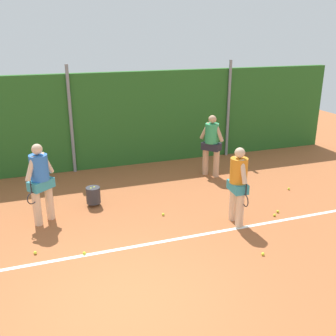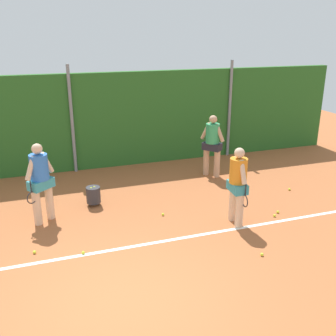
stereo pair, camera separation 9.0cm
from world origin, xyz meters
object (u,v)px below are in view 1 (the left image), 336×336
(player_midcourt, at_px, (40,179))
(player_backcourt_far, at_px, (212,142))
(tennis_ball_2, at_px, (263,254))
(tennis_ball_5, at_px, (278,211))
(tennis_ball_0, at_px, (163,214))
(tennis_ball_1, at_px, (289,189))
(tennis_ball_4, at_px, (84,253))
(tennis_ball_3, at_px, (35,253))
(player_foreground_near, at_px, (238,182))
(tennis_ball_6, at_px, (275,215))
(ball_hopper, at_px, (93,195))

(player_midcourt, distance_m, player_backcourt_far, 5.23)
(tennis_ball_2, relative_size, tennis_ball_5, 1.00)
(player_backcourt_far, bearing_deg, tennis_ball_0, 95.33)
(tennis_ball_0, bearing_deg, player_midcourt, 167.03)
(tennis_ball_1, bearing_deg, tennis_ball_4, -165.76)
(tennis_ball_5, bearing_deg, player_backcourt_far, 98.54)
(player_backcourt_far, bearing_deg, tennis_ball_3, 81.10)
(tennis_ball_2, bearing_deg, player_foreground_near, 83.50)
(player_midcourt, relative_size, tennis_ball_2, 28.68)
(player_foreground_near, bearing_deg, player_backcourt_far, 168.76)
(player_midcourt, bearing_deg, tennis_ball_3, 41.11)
(tennis_ball_4, relative_size, tennis_ball_6, 1.00)
(tennis_ball_6, bearing_deg, tennis_ball_2, -130.65)
(player_backcourt_far, height_order, tennis_ball_0, player_backcourt_far)
(tennis_ball_1, bearing_deg, tennis_ball_3, -170.35)
(tennis_ball_0, bearing_deg, tennis_ball_3, -165.07)
(player_foreground_near, distance_m, player_midcourt, 4.47)
(tennis_ball_1, distance_m, tennis_ball_3, 6.94)
(player_midcourt, xyz_separation_m, tennis_ball_0, (2.72, -0.63, -1.03))
(tennis_ball_1, xyz_separation_m, tennis_ball_5, (-1.14, -1.15, 0.00))
(player_foreground_near, height_order, player_midcourt, player_midcourt)
(player_backcourt_far, distance_m, tennis_ball_0, 3.31)
(tennis_ball_0, xyz_separation_m, tennis_ball_2, (1.31, -2.34, 0.00))
(player_midcourt, xyz_separation_m, tennis_ball_2, (4.03, -2.97, -1.03))
(player_foreground_near, height_order, tennis_ball_6, player_foreground_near)
(player_backcourt_far, relative_size, tennis_ball_4, 28.58)
(player_backcourt_far, relative_size, ball_hopper, 3.68)
(tennis_ball_1, bearing_deg, player_foreground_near, -151.74)
(player_midcourt, xyz_separation_m, tennis_ball_5, (5.44, -1.41, -1.03))
(player_midcourt, distance_m, tennis_ball_5, 5.71)
(player_foreground_near, bearing_deg, tennis_ball_4, -83.17)
(tennis_ball_3, distance_m, tennis_ball_5, 5.70)
(player_foreground_near, xyz_separation_m, player_backcourt_far, (0.80, 3.09, 0.04))
(tennis_ball_4, bearing_deg, tennis_ball_2, -19.78)
(tennis_ball_4, distance_m, tennis_ball_5, 4.79)
(ball_hopper, relative_size, tennis_ball_3, 7.78)
(tennis_ball_3, relative_size, tennis_ball_4, 1.00)
(ball_hopper, relative_size, tennis_ball_4, 7.78)
(player_foreground_near, relative_size, tennis_ball_5, 27.72)
(ball_hopper, distance_m, tennis_ball_6, 4.53)
(tennis_ball_4, bearing_deg, tennis_ball_3, 160.00)
(player_midcourt, distance_m, tennis_ball_1, 6.67)
(player_midcourt, distance_m, tennis_ball_4, 2.14)
(ball_hopper, height_order, tennis_ball_1, ball_hopper)
(player_midcourt, bearing_deg, player_backcourt_far, 158.68)
(tennis_ball_0, relative_size, tennis_ball_2, 1.00)
(tennis_ball_4, height_order, tennis_ball_5, same)
(player_midcourt, height_order, ball_hopper, player_midcourt)
(player_midcourt, distance_m, tennis_ball_0, 2.97)
(player_backcourt_far, height_order, tennis_ball_1, player_backcourt_far)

